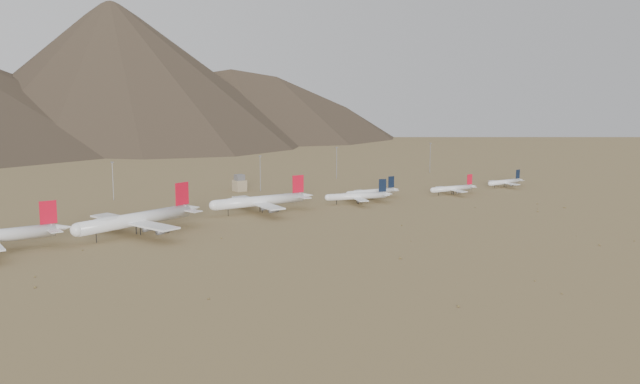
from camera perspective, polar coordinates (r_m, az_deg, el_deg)
ground at (r=397.96m, az=-1.95°, el=-2.49°), size 3000.00×3000.00×0.00m
widebody_centre at (r=377.72m, az=-14.49°, el=-2.12°), size 78.44×62.05×23.91m
widebody_east at (r=428.99m, az=-4.85°, el=-0.71°), size 70.19×54.03×20.84m
narrowbody_a at (r=459.53m, az=3.08°, el=-0.32°), size 44.94×33.47×15.39m
narrowbody_b at (r=478.75m, az=4.21°, el=-0.00°), size 43.26×31.20×14.28m
narrowbody_c at (r=504.71m, az=10.61°, el=0.29°), size 40.11×29.07×13.27m
narrowbody_d at (r=548.02m, az=14.62°, el=0.79°), size 37.13×26.54×12.25m
control_tower at (r=513.94m, az=-6.45°, el=0.65°), size 8.00×8.00×12.00m
mast_west at (r=491.06m, az=-16.24°, el=1.02°), size 2.00×0.60×25.70m
mast_centre at (r=511.23m, az=-4.80°, el=1.64°), size 2.00×0.60×25.70m
mast_east at (r=575.89m, az=1.34°, el=2.49°), size 2.00×0.60×25.70m
mast_far_east at (r=620.55m, az=8.81°, el=2.85°), size 2.00×0.60×25.70m
desert_scrub at (r=321.59m, az=1.80°, el=-5.19°), size 443.64×172.23×0.93m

